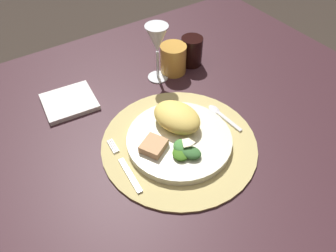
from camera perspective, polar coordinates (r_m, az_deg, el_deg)
name	(u,v)px	position (r m, az deg, el deg)	size (l,w,h in m)	color
ground_plane	(166,246)	(1.47, -0.41, -20.67)	(6.00, 6.00, 0.00)	#352C24
dining_table	(165,163)	(0.96, -0.59, -6.70)	(1.35, 1.05, 0.75)	#371E24
placemat	(179,143)	(0.79, 2.00, -3.04)	(0.38, 0.38, 0.01)	tan
dinner_plate	(179,140)	(0.78, 2.02, -2.45)	(0.26, 0.26, 0.02)	silver
pasta_serving	(177,117)	(0.79, 1.59, 1.64)	(0.13, 0.09, 0.05)	#E8C85B
salad_greens	(185,150)	(0.73, 3.03, -4.37)	(0.08, 0.09, 0.03)	#3B6E1A
bread_piece	(154,146)	(0.74, -2.58, -3.56)	(0.06, 0.05, 0.02)	tan
fork	(126,167)	(0.74, -7.61, -7.36)	(0.02, 0.17, 0.00)	silver
spoon	(219,114)	(0.86, 9.20, 2.18)	(0.02, 0.12, 0.01)	silver
napkin	(69,102)	(0.93, -17.26, 4.17)	(0.14, 0.13, 0.01)	white
wine_glass	(157,41)	(0.92, -1.99, 14.93)	(0.07, 0.07, 0.17)	silver
amber_tumbler	(173,59)	(0.99, 0.94, 11.90)	(0.08, 0.08, 0.09)	gold
dark_tumbler	(192,51)	(1.03, 4.24, 13.23)	(0.07, 0.07, 0.09)	black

